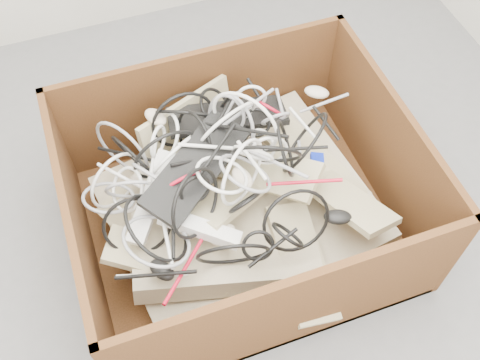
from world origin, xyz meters
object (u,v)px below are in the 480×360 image
object	(u,v)px
power_strip_left	(151,197)
power_strip_right	(200,228)
cardboard_box	(238,211)
vga_plug	(317,159)

from	to	relation	value
power_strip_left	power_strip_right	world-z (taller)	power_strip_left
cardboard_box	power_strip_right	xyz separation A→B (m)	(-0.18, -0.15, 0.22)
cardboard_box	power_strip_right	world-z (taller)	cardboard_box
cardboard_box	power_strip_left	world-z (taller)	cardboard_box
power_strip_left	vga_plug	bearing A→B (deg)	-55.61
vga_plug	power_strip_left	bearing A→B (deg)	-162.72
cardboard_box	vga_plug	world-z (taller)	cardboard_box
cardboard_box	power_strip_right	distance (m)	0.32
power_strip_left	vga_plug	distance (m)	0.58
power_strip_left	power_strip_right	bearing A→B (deg)	-107.87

